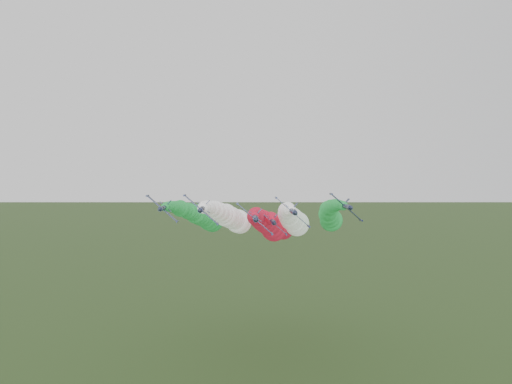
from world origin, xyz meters
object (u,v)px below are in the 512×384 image
at_px(jet_inner_left, 229,217).
at_px(jet_outer_right, 330,215).
at_px(jet_lead, 267,224).
at_px(jet_outer_left, 201,216).
at_px(jet_inner_right, 292,219).
at_px(jet_trail, 278,225).

relative_size(jet_inner_left, jet_outer_right, 1.00).
bearing_deg(jet_lead, jet_outer_left, 139.35).
bearing_deg(jet_lead, jet_inner_left, 159.58).
height_order(jet_inner_right, jet_outer_left, jet_inner_right).
height_order(jet_outer_left, jet_trail, jet_outer_left).
height_order(jet_inner_left, jet_outer_left, jet_inner_left).
bearing_deg(jet_inner_right, jet_outer_left, 155.69).
distance_m(jet_inner_right, jet_outer_left, 30.88).
bearing_deg(jet_trail, jet_inner_left, -129.72).
xyz_separation_m(jet_lead, jet_inner_right, (7.78, 4.78, 0.93)).
xyz_separation_m(jet_inner_right, jet_outer_right, (12.62, 7.41, 0.55)).
height_order(jet_inner_left, jet_trail, jet_inner_left).
bearing_deg(jet_trail, jet_outer_right, -35.72).
height_order(jet_lead, jet_trail, jet_lead).
height_order(jet_outer_left, jet_outer_right, jet_outer_right).
distance_m(jet_lead, jet_outer_left, 26.86).
distance_m(jet_outer_right, jet_trail, 19.48).
xyz_separation_m(jet_outer_left, jet_trail, (25.35, 5.78, -3.70)).
distance_m(jet_lead, jet_trail, 23.97).
bearing_deg(jet_inner_right, jet_trail, 98.59).
relative_size(jet_inner_right, jet_outer_right, 1.00).
bearing_deg(jet_outer_right, jet_lead, -149.13).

